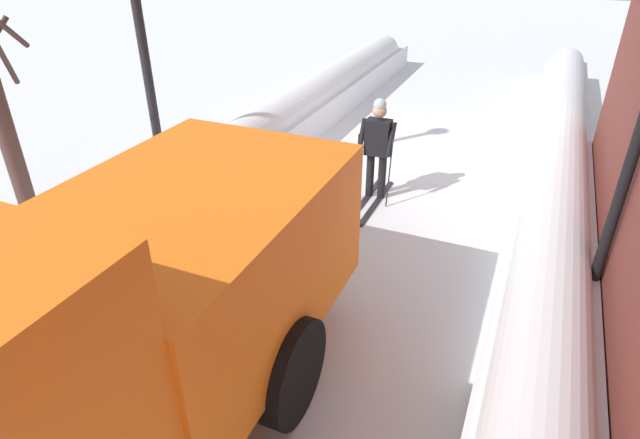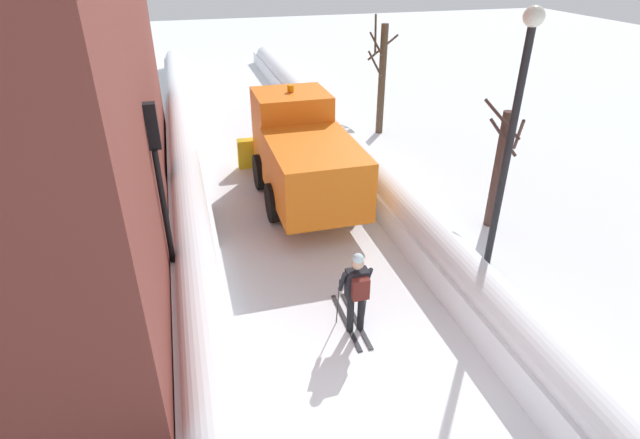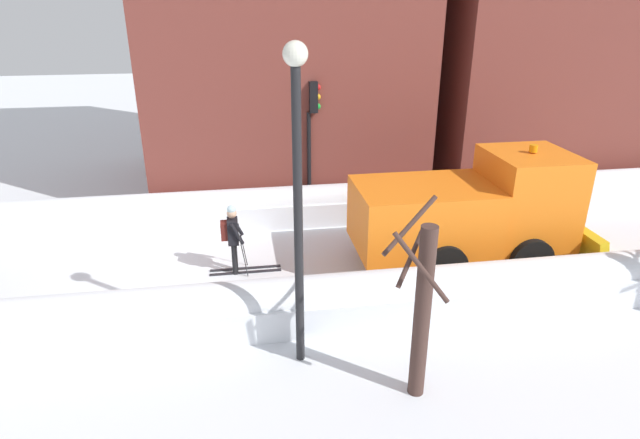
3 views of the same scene
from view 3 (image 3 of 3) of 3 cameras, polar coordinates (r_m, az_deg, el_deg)
The scene contains 8 objects.
ground_plane at distance 15.80m, azimuth 21.65°, elevation -2.81°, with size 80.00×80.00×0.00m, color white.
snowbank_left at distance 17.83m, azimuth 17.61°, elevation 2.54°, with size 1.10×36.00×1.18m.
snowbank_right at distance 13.56m, azimuth 27.64°, elevation -5.76°, with size 1.10×36.00×1.14m.
plow_truck at distance 13.84m, azimuth 16.30°, elevation 1.00°, with size 3.20×5.98×3.12m.
skier at distance 13.15m, azimuth -9.43°, elevation -1.76°, with size 0.62×1.80×1.81m.
traffic_light_pole at distance 15.93m, azimuth -0.84°, elevation 10.32°, with size 0.28×0.42×4.20m.
street_lamp at distance 8.77m, azimuth -2.46°, elevation 4.43°, with size 0.40×0.40×5.84m.
bare_tree_near at distance 8.91m, azimuth 10.95°, elevation -9.54°, with size 1.14×1.01×3.51m.
Camera 3 is at (12.14, 2.17, 6.42)m, focal length 29.48 mm.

